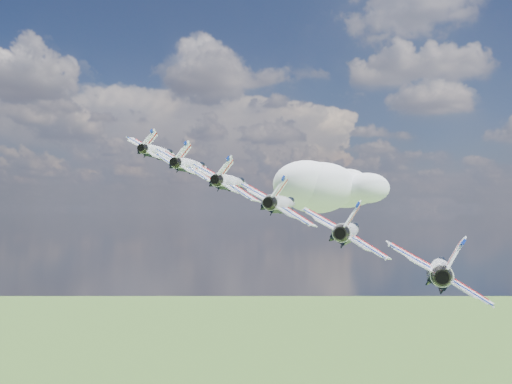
% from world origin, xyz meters
% --- Properties ---
extents(cloud_far, '(52.89, 41.56, 20.78)m').
position_xyz_m(cloud_far, '(25.22, 215.39, 163.36)').
color(cloud_far, white).
extents(jet_0, '(12.12, 15.20, 8.29)m').
position_xyz_m(jet_0, '(-7.00, 14.07, 161.75)').
color(jet_0, silver).
extents(jet_1, '(12.12, 15.20, 8.29)m').
position_xyz_m(jet_1, '(0.48, 6.09, 158.84)').
color(jet_1, white).
extents(jet_2, '(12.12, 15.20, 8.29)m').
position_xyz_m(jet_2, '(7.95, -1.88, 155.92)').
color(jet_2, white).
extents(jet_3, '(12.12, 15.20, 8.29)m').
position_xyz_m(jet_3, '(15.42, -9.85, 153.00)').
color(jet_3, white).
extents(jet_4, '(12.12, 15.20, 8.29)m').
position_xyz_m(jet_4, '(22.90, -17.83, 150.08)').
color(jet_4, white).
extents(jet_5, '(12.12, 15.20, 8.29)m').
position_xyz_m(jet_5, '(30.37, -25.80, 147.16)').
color(jet_5, white).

